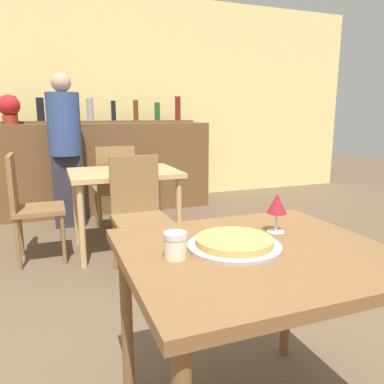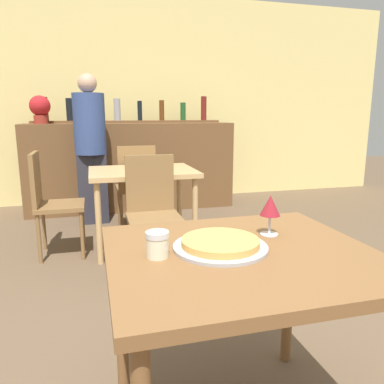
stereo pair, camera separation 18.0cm
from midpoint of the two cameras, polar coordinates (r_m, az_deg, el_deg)
wall_back at (r=5.37m, az=-9.12°, el=13.63°), size 8.00×0.05×2.80m
dining_table_near at (r=1.38m, az=11.30°, el=-12.35°), size 0.93×0.83×0.75m
dining_table_far at (r=3.39m, az=-6.03°, el=1.82°), size 0.93×0.72×0.73m
bar_counter at (r=4.91m, az=-8.17°, el=3.91°), size 2.60×0.56×1.10m
bar_back_shelf at (r=5.00m, az=-8.92°, el=11.29°), size 2.39×0.24×0.35m
chair_far_side_front at (r=2.90m, az=-4.32°, el=-2.17°), size 0.40×0.40×0.91m
chair_far_side_back at (r=3.92m, az=-7.21°, el=1.47°), size 0.40×0.40×0.91m
chair_far_side_left at (r=3.38m, az=-19.47°, el=-0.80°), size 0.40×0.40×0.91m
pizza_tray at (r=1.35m, az=8.20°, el=-7.95°), size 0.34×0.34×0.04m
cheese_shaker at (r=1.25m, az=-1.17°, el=-8.03°), size 0.08×0.08×0.09m
person_standing at (r=4.26m, az=-14.04°, el=7.01°), size 0.34×0.34×1.64m
wine_glass at (r=1.51m, az=15.21°, el=-2.23°), size 0.08×0.08×0.16m
potted_plant at (r=4.80m, az=-21.16°, el=11.86°), size 0.24×0.24×0.33m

